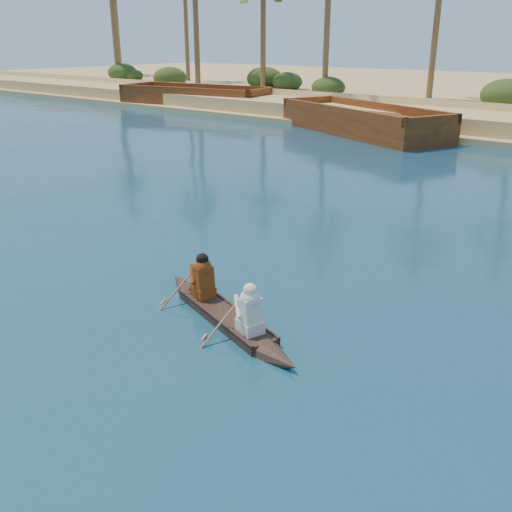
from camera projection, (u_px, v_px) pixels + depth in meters
The scene contains 4 objects.
ground at pixel (238, 264), 15.20m from camera, with size 160.00×160.00×0.00m, color #0C284E.
canoe at pixel (225, 309), 12.07m from camera, with size 5.04×2.20×1.40m.
barge_left at pixel (195, 99), 49.27m from camera, with size 13.75×6.66×2.20m.
barge_mid at pixel (362, 122), 36.01m from camera, with size 12.98×8.49×2.06m.
Camera 1 is at (9.29, -10.65, 5.63)m, focal length 40.00 mm.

